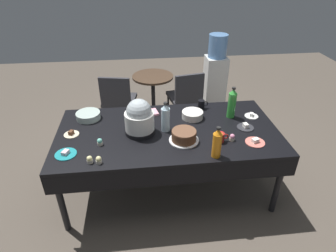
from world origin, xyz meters
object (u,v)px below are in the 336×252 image
soda_bottle_water (166,118)px  soda_bottle_lime_soda (232,103)px  frosted_layer_cake (184,136)px  ceramic_snack_bowl (192,115)px  dessert_plate_charcoal (245,127)px  soda_bottle_orange_juice (217,143)px  coffee_mug_black (201,104)px  dessert_plate_teal (66,154)px  dessert_plate_white (251,116)px  dessert_plate_coral (255,142)px  coffee_mug_red (220,137)px  maroon_chair_right (186,95)px  dessert_plate_cream (71,134)px  potluck_table (168,135)px  cupcake_berry (232,137)px  slow_cooker (139,118)px  cupcake_rose (90,160)px  cupcake_lemon (100,142)px  glass_salad_bowl (88,116)px  round_cafe_table (153,90)px  maroon_chair_left (118,98)px  cupcake_vanilla (99,160)px

soda_bottle_water → soda_bottle_lime_soda: size_ratio=0.90×
frosted_layer_cake → ceramic_snack_bowl: bearing=69.1°
ceramic_snack_bowl → dessert_plate_charcoal: ceramic_snack_bowl is taller
soda_bottle_orange_juice → coffee_mug_black: 0.89m
dessert_plate_teal → coffee_mug_black: size_ratio=1.63×
dessert_plate_white → dessert_plate_coral: size_ratio=0.79×
ceramic_snack_bowl → coffee_mug_red: size_ratio=1.82×
maroon_chair_right → dessert_plate_cream: bearing=-136.2°
potluck_table → cupcake_berry: cupcake_berry is taller
frosted_layer_cake → soda_bottle_orange_juice: size_ratio=0.95×
soda_bottle_orange_juice → coffee_mug_black: bearing=86.0°
slow_cooker → dessert_plate_cream: (-0.67, 0.03, -0.15)m
dessert_plate_charcoal → maroon_chair_right: maroon_chair_right is taller
soda_bottle_orange_juice → coffee_mug_red: soda_bottle_orange_juice is taller
dessert_plate_cream → cupcake_rose: 0.51m
frosted_layer_cake → dessert_plate_white: (0.80, 0.37, -0.04)m
cupcake_lemon → soda_bottle_lime_soda: size_ratio=0.20×
dessert_plate_charcoal → maroon_chair_right: bearing=105.2°
ceramic_snack_bowl → dessert_plate_charcoal: 0.56m
dessert_plate_teal → coffee_mug_black: 1.54m
frosted_layer_cake → soda_bottle_orange_juice: bearing=-47.8°
coffee_mug_black → maroon_chair_right: (-0.02, 0.91, -0.31)m
glass_salad_bowl → cupcake_lemon: 0.53m
ceramic_snack_bowl → soda_bottle_lime_soda: 0.43m
soda_bottle_lime_soda → coffee_mug_black: size_ratio=2.93×
dessert_plate_teal → round_cafe_table: 2.07m
maroon_chair_right → round_cafe_table: (-0.46, 0.22, 0.01)m
cupcake_berry → coffee_mug_black: size_ratio=0.58×
coffee_mug_red → maroon_chair_left: maroon_chair_left is taller
slow_cooker → dessert_plate_white: size_ratio=2.47×
potluck_table → cupcake_rose: cupcake_rose is taller
cupcake_rose → soda_bottle_water: bearing=32.5°
soda_bottle_water → round_cafe_table: (-0.03, 1.54, -0.40)m
soda_bottle_lime_soda → round_cafe_table: (-0.75, 1.35, -0.41)m
ceramic_snack_bowl → dessert_plate_cream: (-1.23, -0.19, -0.03)m
cupcake_berry → round_cafe_table: cupcake_berry is taller
ceramic_snack_bowl → dessert_plate_cream: 1.25m
dessert_plate_cream → coffee_mug_black: size_ratio=1.25×
soda_bottle_water → coffee_mug_red: size_ratio=2.51×
cupcake_lemon → cupcake_berry: bearing=-3.0°
ceramic_snack_bowl → cupcake_rose: (-1.00, -0.65, -0.01)m
dessert_plate_coral → cupcake_vanilla: (-1.42, -0.14, 0.02)m
cupcake_rose → potluck_table: bearing=31.3°
cupcake_rose → glass_salad_bowl: bearing=97.7°
potluck_table → frosted_layer_cake: 0.26m
dessert_plate_white → coffee_mug_black: (-0.50, 0.25, 0.04)m
dessert_plate_teal → cupcake_berry: size_ratio=2.81×
soda_bottle_lime_soda → soda_bottle_water: bearing=-165.1°
glass_salad_bowl → potluck_table: bearing=-22.0°
dessert_plate_charcoal → maroon_chair_left: size_ratio=0.20×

